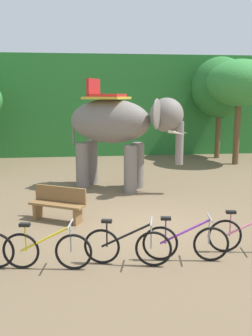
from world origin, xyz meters
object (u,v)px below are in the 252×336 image
Objects in this scene: tree_center_right at (240,83)px; wooden_bench at (58,203)px; bike_purple at (185,242)px; bike_black at (127,246)px; elephant at (119,126)px; tree_far_right at (220,88)px; bike_pink at (249,235)px; bike_yellow at (47,250)px.

wooden_bench is (-7.85, -7.19, -3.26)m from tree_center_right.
tree_center_right is 2.84× the size of bike_purple.
tree_center_right is 12.33m from bike_black.
tree_center_right is 1.17× the size of elephant.
bike_purple is 1.12× the size of wooden_bench.
bike_black is 1.17m from bike_purple.
bike_black is 0.99× the size of bike_purple.
bike_black is at bearing -117.51° from tree_far_right.
wooden_bench is at bearing -120.90° from elephant.
bike_purple is at bearing -83.15° from elephant.
bike_black is (-6.16, -11.82, -3.19)m from tree_far_right.
bike_black is (-6.39, -10.00, -3.35)m from tree_center_right.
bike_purple is (1.16, 0.05, 0.00)m from bike_black.
tree_far_right is 3.05× the size of bike_black.
wooden_bench is at bearing 133.64° from bike_purple.
elephant is 6.26m from bike_purple.
bike_pink is (2.14, -5.72, -1.82)m from elephant.
tree_center_right is at bearing 42.47° from wooden_bench.
elephant reaches higher than wooden_bench.
bike_pink is at bearing -31.91° from wooden_bench.
bike_purple is at bearing 1.01° from bike_yellow.
bike_purple is 3.81m from wooden_bench.
tree_far_right is 3.36× the size of wooden_bench.
bike_yellow is 1.00× the size of bike_pink.
bike_purple is 1.44m from bike_pink.
tree_far_right is at bearing 97.24° from tree_center_right.
tree_far_right is 12.20m from wooden_bench.
bike_purple is (-5.23, -9.94, -3.35)m from tree_center_right.
bike_purple is at bearing -46.36° from wooden_bench.
elephant is (-5.71, -5.82, -1.37)m from tree_far_right.
bike_pink is (-3.57, -11.53, -3.19)m from tree_far_right.
wooden_bench is (-2.63, 2.76, 0.09)m from bike_purple.
wooden_bench is (-1.91, -3.20, -1.72)m from elephant.
wooden_bench is at bearing 117.53° from bike_black.
tree_far_right reaches higher than bike_yellow.
bike_yellow is 1.12× the size of wooden_bench.
bike_purple is 1.00× the size of bike_pink.
tree_far_right is 3.01× the size of bike_yellow.
bike_black is 3.17m from wooden_bench.
tree_center_right reaches higher than bike_pink.
bike_black and bike_pink have the same top height.
tree_center_right is 13.18m from bike_yellow.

